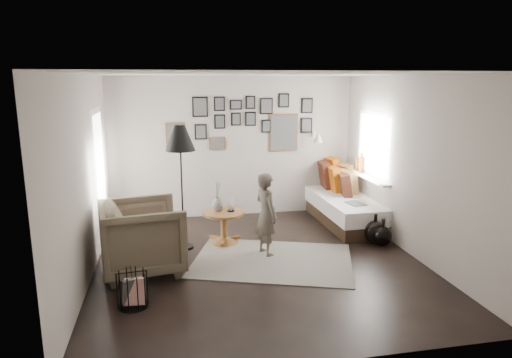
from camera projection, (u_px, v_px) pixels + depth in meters
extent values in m
plane|color=black|center=(259.00, 262.00, 6.44)|extent=(4.80, 4.80, 0.00)
plane|color=#ADA398|center=(233.00, 147.00, 8.46)|extent=(4.50, 0.00, 4.50)
plane|color=#ADA398|center=(317.00, 228.00, 3.86)|extent=(4.50, 0.00, 4.50)
plane|color=#ADA398|center=(85.00, 179.00, 5.73)|extent=(0.00, 4.80, 4.80)
plane|color=#ADA398|center=(412.00, 166.00, 6.59)|extent=(0.00, 4.80, 4.80)
plane|color=white|center=(260.00, 74.00, 5.88)|extent=(4.80, 4.80, 0.00)
plane|color=white|center=(100.00, 179.00, 6.94)|extent=(0.00, 2.14, 2.14)
plane|color=white|center=(100.00, 179.00, 6.94)|extent=(0.00, 1.88, 1.88)
plane|color=white|center=(100.00, 179.00, 6.94)|extent=(0.00, 1.93, 1.93)
plane|color=white|center=(375.00, 145.00, 7.71)|extent=(0.00, 1.30, 1.30)
plane|color=white|center=(375.00, 145.00, 7.71)|extent=(0.00, 1.14, 1.14)
cube|color=white|center=(369.00, 178.00, 7.82)|extent=(0.15, 1.32, 0.04)
cylinder|color=#8C4C14|center=(361.00, 165.00, 8.12)|extent=(0.10, 0.10, 0.28)
cylinder|color=#8C4C14|center=(357.00, 165.00, 8.29)|extent=(0.08, 0.08, 0.22)
cube|color=brown|center=(176.00, 135.00, 8.19)|extent=(0.35, 0.03, 0.45)
cube|color=black|center=(176.00, 135.00, 8.18)|extent=(0.30, 0.01, 0.40)
cube|color=black|center=(200.00, 107.00, 8.17)|extent=(0.28, 0.03, 0.36)
cube|color=black|center=(200.00, 107.00, 8.16)|extent=(0.23, 0.01, 0.31)
cube|color=black|center=(201.00, 132.00, 8.27)|extent=(0.22, 0.03, 0.28)
cube|color=black|center=(201.00, 132.00, 8.25)|extent=(0.17, 0.01, 0.23)
cube|color=black|center=(219.00, 104.00, 8.23)|extent=(0.20, 0.03, 0.26)
cube|color=black|center=(220.00, 104.00, 8.21)|extent=(0.15, 0.01, 0.21)
cube|color=black|center=(220.00, 122.00, 8.30)|extent=(0.20, 0.03, 0.26)
cube|color=black|center=(220.00, 122.00, 8.28)|extent=(0.15, 0.01, 0.21)
cube|color=black|center=(236.00, 105.00, 8.29)|extent=(0.22, 0.03, 0.18)
cube|color=black|center=(236.00, 105.00, 8.27)|extent=(0.17, 0.01, 0.13)
cube|color=black|center=(236.00, 119.00, 8.35)|extent=(0.18, 0.03, 0.24)
cube|color=black|center=(236.00, 119.00, 8.33)|extent=(0.13, 0.01, 0.19)
cube|color=black|center=(250.00, 102.00, 8.33)|extent=(0.18, 0.03, 0.24)
cube|color=black|center=(251.00, 102.00, 8.32)|extent=(0.13, 0.01, 0.19)
cube|color=black|center=(250.00, 119.00, 8.40)|extent=(0.20, 0.03, 0.26)
cube|color=black|center=(251.00, 119.00, 8.38)|extent=(0.15, 0.01, 0.21)
cube|color=black|center=(266.00, 106.00, 8.40)|extent=(0.24, 0.03, 0.30)
cube|color=black|center=(267.00, 106.00, 8.39)|extent=(0.19, 0.01, 0.25)
cube|color=black|center=(266.00, 126.00, 8.48)|extent=(0.18, 0.03, 0.24)
cube|color=black|center=(266.00, 126.00, 8.47)|extent=(0.13, 0.01, 0.19)
cube|color=brown|center=(283.00, 133.00, 8.57)|extent=(0.55, 0.03, 0.70)
cube|color=black|center=(284.00, 133.00, 8.56)|extent=(0.50, 0.01, 0.65)
cube|color=black|center=(284.00, 100.00, 8.45)|extent=(0.20, 0.03, 0.26)
cube|color=black|center=(284.00, 100.00, 8.43)|extent=(0.15, 0.01, 0.21)
cube|color=black|center=(307.00, 106.00, 8.55)|extent=(0.22, 0.03, 0.28)
cube|color=black|center=(307.00, 106.00, 8.54)|extent=(0.17, 0.01, 0.23)
cube|color=black|center=(306.00, 125.00, 8.63)|extent=(0.22, 0.03, 0.28)
cube|color=black|center=(307.00, 125.00, 8.62)|extent=(0.17, 0.01, 0.23)
cube|color=brown|center=(217.00, 143.00, 8.37)|extent=(0.30, 0.03, 0.24)
cube|color=black|center=(217.00, 144.00, 8.36)|extent=(0.25, 0.01, 0.19)
cube|color=white|center=(314.00, 135.00, 8.69)|extent=(0.06, 0.04, 0.10)
cylinder|color=white|center=(316.00, 134.00, 8.57)|extent=(0.02, 0.24, 0.02)
cone|color=white|center=(318.00, 138.00, 8.45)|extent=(0.18, 0.18, 0.14)
cube|color=beige|center=(273.00, 260.00, 6.50)|extent=(2.60, 2.19, 0.01)
cone|color=brown|center=(224.00, 240.00, 7.20)|extent=(0.49, 0.49, 0.09)
cylinder|color=brown|center=(224.00, 227.00, 7.15)|extent=(0.10, 0.10, 0.38)
cylinder|color=brown|center=(224.00, 213.00, 7.10)|extent=(0.66, 0.66, 0.04)
ellipsoid|color=black|center=(218.00, 205.00, 7.08)|extent=(0.19, 0.19, 0.21)
cylinder|color=black|center=(218.00, 197.00, 7.06)|extent=(0.06, 0.06, 0.04)
cylinder|color=black|center=(231.00, 211.00, 7.12)|extent=(0.11, 0.11, 0.02)
cube|color=black|center=(345.00, 216.00, 8.23)|extent=(0.92, 2.10, 0.24)
cube|color=silver|center=(346.00, 203.00, 8.18)|extent=(0.98, 2.16, 0.26)
cube|color=#A34509|center=(331.00, 171.00, 8.92)|extent=(0.35, 0.65, 0.61)
cube|color=#3D1C13|center=(325.00, 175.00, 8.79)|extent=(0.29, 0.57, 0.55)
cube|color=brown|center=(342.00, 176.00, 8.68)|extent=(0.40, 0.58, 0.52)
cube|color=#A34509|center=(334.00, 179.00, 8.49)|extent=(0.26, 0.52, 0.50)
cube|color=brown|center=(347.00, 182.00, 8.34)|extent=(0.33, 0.50, 0.46)
cube|color=#3D1C13|center=(345.00, 185.00, 8.16)|extent=(0.32, 0.48, 0.44)
cube|color=black|center=(356.00, 204.00, 7.61)|extent=(0.30, 0.37, 0.02)
imported|color=brown|center=(142.00, 237.00, 6.06)|extent=(1.21, 1.18, 0.96)
cube|color=silver|center=(145.00, 236.00, 6.11)|extent=(0.49, 0.50, 0.20)
cylinder|color=black|center=(184.00, 247.00, 7.01)|extent=(0.29, 0.29, 0.03)
cylinder|color=black|center=(182.00, 195.00, 6.83)|extent=(0.03, 0.03, 1.68)
cone|color=black|center=(180.00, 138.00, 6.65)|extent=(0.44, 0.44, 0.38)
cube|color=black|center=(132.00, 291.00, 5.16)|extent=(0.25, 0.18, 0.31)
cube|color=silver|center=(135.00, 292.00, 5.15)|extent=(0.23, 0.10, 0.31)
ellipsoid|color=black|center=(375.00, 232.00, 7.14)|extent=(0.32, 0.32, 0.37)
cylinder|color=black|center=(376.00, 217.00, 7.09)|extent=(0.05, 0.05, 0.11)
ellipsoid|color=black|center=(382.00, 236.00, 7.05)|extent=(0.29, 0.29, 0.33)
cylinder|color=black|center=(383.00, 222.00, 7.00)|extent=(0.05, 0.05, 0.11)
imported|color=#544B42|center=(266.00, 214.00, 6.62)|extent=(0.42, 0.52, 1.23)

